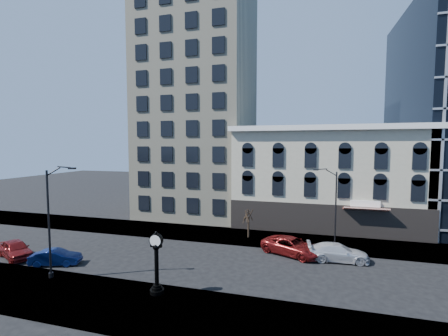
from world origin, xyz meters
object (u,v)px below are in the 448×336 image
(car_near_a, at_px, (16,249))
(car_near_b, at_px, (56,257))
(street_lamp_near, at_px, (56,192))
(street_clock, at_px, (157,265))

(car_near_a, relative_size, car_near_b, 1.15)
(street_lamp_near, relative_size, car_near_a, 1.88)
(street_clock, relative_size, street_lamp_near, 0.49)
(street_clock, relative_size, car_near_b, 1.07)
(street_lamp_near, bearing_deg, car_near_a, 144.91)
(car_near_a, distance_m, car_near_b, 4.86)
(street_clock, xyz_separation_m, street_lamp_near, (-8.36, 0.22, 4.62))
(car_near_b, bearing_deg, street_clock, -122.48)
(street_clock, bearing_deg, car_near_b, 165.29)
(street_clock, height_order, car_near_b, street_clock)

